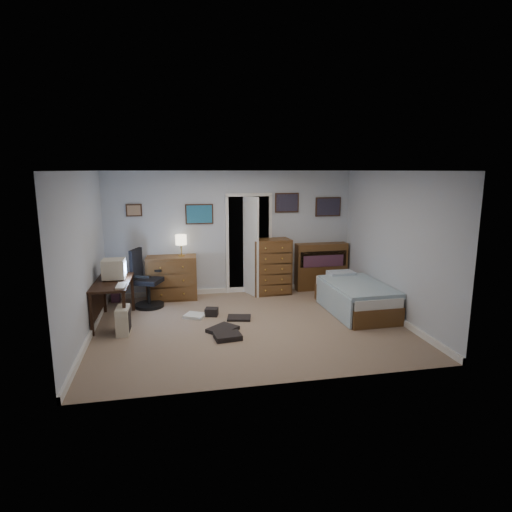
{
  "coord_description": "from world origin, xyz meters",
  "views": [
    {
      "loc": [
        -1.21,
        -6.56,
        2.51
      ],
      "look_at": [
        0.16,
        0.3,
        1.1
      ],
      "focal_mm": 30.0,
      "sensor_mm": 36.0,
      "label": 1
    }
  ],
  "objects": [
    {
      "name": "computer_desk",
      "position": [
        -2.28,
        0.6,
        0.54
      ],
      "size": [
        0.6,
        1.24,
        0.71
      ],
      "rotation": [
        0.0,
        0.0,
        -0.03
      ],
      "color": "black",
      "rests_on": "floor"
    },
    {
      "name": "office_chair",
      "position": [
        -1.72,
        1.34,
        0.42
      ],
      "size": [
        0.69,
        0.69,
        1.09
      ],
      "rotation": [
        0.0,
        0.0,
        -0.39
      ],
      "color": "black",
      "rests_on": "floor"
    },
    {
      "name": "tall_dresser",
      "position": [
        0.77,
        1.75,
        0.57
      ],
      "size": [
        0.8,
        0.51,
        1.14
      ],
      "primitive_type": "cube",
      "rotation": [
        0.0,
        0.0,
        0.07
      ],
      "color": "brown",
      "rests_on": "floor"
    },
    {
      "name": "wall_posters",
      "position": [
        0.57,
        1.98,
        1.75
      ],
      "size": [
        4.38,
        0.04,
        0.6
      ],
      "color": "#331E11",
      "rests_on": "floor"
    },
    {
      "name": "pc_tower",
      "position": [
        -2.0,
        0.05,
        0.21
      ],
      "size": [
        0.21,
        0.4,
        0.42
      ],
      "rotation": [
        0.0,
        0.0,
        -0.03
      ],
      "color": "beige",
      "rests_on": "floor"
    },
    {
      "name": "doorway",
      "position": [
        0.35,
        2.27,
        1.0
      ],
      "size": [
        0.96,
        1.12,
        2.05
      ],
      "color": "black",
      "rests_on": "floor"
    },
    {
      "name": "low_dresser",
      "position": [
        -1.23,
        1.77,
        0.43
      ],
      "size": [
        0.99,
        0.53,
        0.86
      ],
      "primitive_type": "cube",
      "rotation": [
        0.0,
        0.0,
        -0.05
      ],
      "color": "brown",
      "rests_on": "floor"
    },
    {
      "name": "floor_clutter",
      "position": [
        -0.49,
        0.05,
        0.04
      ],
      "size": [
        1.18,
        1.47,
        0.14
      ],
      "rotation": [
        0.0,
        0.0,
        0.37
      ],
      "color": "black",
      "rests_on": "floor"
    },
    {
      "name": "keyboard",
      "position": [
        -2.02,
        0.25,
        0.72
      ],
      "size": [
        0.15,
        0.38,
        0.02
      ],
      "primitive_type": "cube",
      "rotation": [
        0.0,
        0.0,
        -0.03
      ],
      "color": "beige",
      "rests_on": "computer_desk"
    },
    {
      "name": "media_stack",
      "position": [
        -2.32,
        1.8,
        0.41
      ],
      "size": [
        0.17,
        0.17,
        0.82
      ],
      "primitive_type": "cube",
      "rotation": [
        0.0,
        0.0,
        0.05
      ],
      "color": "maroon",
      "rests_on": "floor"
    },
    {
      "name": "headboard_bookcase",
      "position": [
        1.89,
        1.86,
        0.53
      ],
      "size": [
        1.11,
        0.31,
        0.99
      ],
      "rotation": [
        0.0,
        0.0,
        0.02
      ],
      "color": "brown",
      "rests_on": "floor"
    },
    {
      "name": "bed",
      "position": [
        1.99,
        0.33,
        0.28
      ],
      "size": [
        1.0,
        1.8,
        0.58
      ],
      "rotation": [
        0.0,
        0.0,
        0.02
      ],
      "color": "brown",
      "rests_on": "floor"
    },
    {
      "name": "table_lamp",
      "position": [
        -1.03,
        1.77,
        1.16
      ],
      "size": [
        0.23,
        0.23,
        0.42
      ],
      "rotation": [
        0.0,
        0.0,
        -0.05
      ],
      "color": "gold",
      "rests_on": "low_dresser"
    },
    {
      "name": "floor",
      "position": [
        0.0,
        0.0,
        -0.01
      ],
      "size": [
        5.0,
        4.0,
        0.02
      ],
      "primitive_type": "cube",
      "color": "gray",
      "rests_on": "ground"
    },
    {
      "name": "crt_monitor",
      "position": [
        -2.18,
        0.75,
        0.88
      ],
      "size": [
        0.38,
        0.35,
        0.34
      ],
      "rotation": [
        0.0,
        0.0,
        -0.03
      ],
      "color": "beige",
      "rests_on": "computer_desk"
    }
  ]
}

